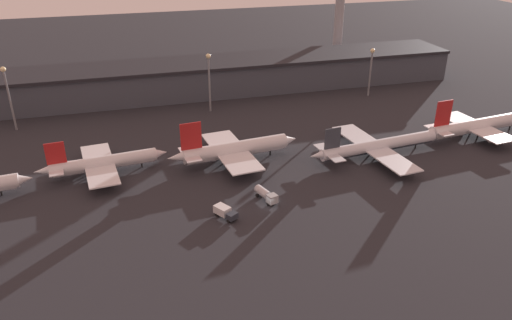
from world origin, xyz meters
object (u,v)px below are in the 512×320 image
(airplane_1, at_px, (103,163))
(control_tower, at_px, (340,7))
(airplane_2, at_px, (234,149))
(airplane_4, at_px, (479,125))
(service_vehicle_0, at_px, (266,194))
(service_vehicle_1, at_px, (225,212))
(airplane_3, at_px, (378,146))

(airplane_1, relative_size, control_tower, 0.78)
(airplane_2, distance_m, airplane_4, 83.25)
(airplane_1, relative_size, airplane_4, 0.77)
(airplane_2, bearing_deg, airplane_1, 169.87)
(airplane_4, bearing_deg, service_vehicle_0, -171.28)
(airplane_4, distance_m, service_vehicle_1, 96.54)
(airplane_3, height_order, airplane_4, airplane_4)
(airplane_1, bearing_deg, control_tower, 33.38)
(service_vehicle_0, bearing_deg, airplane_4, 86.80)
(airplane_3, xyz_separation_m, service_vehicle_1, (-52.76, -21.62, -1.66))
(airplane_3, distance_m, service_vehicle_0, 44.04)
(service_vehicle_0, bearing_deg, airplane_2, 167.42)
(airplane_4, height_order, control_tower, control_tower)
(service_vehicle_0, distance_m, service_vehicle_1, 13.00)
(airplane_4, xyz_separation_m, control_tower, (-6.90, 99.83, 23.44))
(airplane_1, bearing_deg, service_vehicle_1, -54.96)
(airplane_1, relative_size, airplane_3, 0.78)
(airplane_1, relative_size, airplane_2, 0.90)
(airplane_1, distance_m, airplane_2, 37.95)
(airplane_4, bearing_deg, airplane_1, 171.14)
(airplane_2, relative_size, airplane_4, 0.85)
(airplane_3, xyz_separation_m, service_vehicle_0, (-40.79, -16.54, -1.49))
(airplane_1, distance_m, airplane_4, 121.18)
(airplane_4, height_order, service_vehicle_1, airplane_4)
(airplane_2, distance_m, control_tower, 125.29)
(service_vehicle_0, relative_size, control_tower, 0.17)
(airplane_4, bearing_deg, airplane_3, -179.22)
(service_vehicle_1, bearing_deg, airplane_1, -169.77)
(airplane_1, xyz_separation_m, airplane_4, (121.04, -5.88, 0.45))
(airplane_3, relative_size, service_vehicle_0, 5.86)
(service_vehicle_1, distance_m, control_tower, 154.87)
(airplane_4, bearing_deg, control_tower, 87.87)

